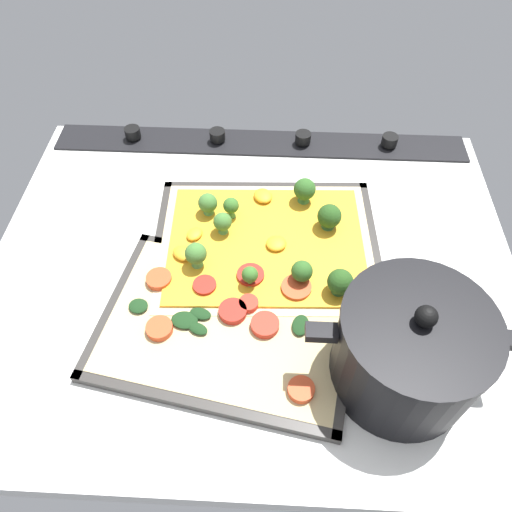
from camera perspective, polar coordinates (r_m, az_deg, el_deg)
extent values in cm
cube|color=silver|center=(72.03, -0.48, -1.91)|extent=(77.17, 63.07, 3.00)
cube|color=black|center=(90.31, 0.48, 13.26)|extent=(74.08, 7.00, 0.80)
cylinder|color=black|center=(91.78, 15.47, 13.01)|extent=(2.80, 2.80, 1.80)
cylinder|color=black|center=(89.61, 5.57, 13.71)|extent=(2.80, 2.80, 1.80)
cylinder|color=black|center=(90.07, -4.58, 14.02)|extent=(2.80, 2.80, 1.80)
cylinder|color=black|center=(93.12, -14.34, 13.92)|extent=(2.80, 2.80, 1.80)
cube|color=#33302D|center=(72.45, 1.18, 0.77)|extent=(34.48, 28.43, 0.50)
cube|color=#33302D|center=(80.98, 1.14, 8.07)|extent=(33.43, 2.55, 1.30)
cube|color=#33302D|center=(64.70, 1.25, -7.93)|extent=(33.43, 2.55, 1.30)
cube|color=#33302D|center=(74.16, 13.73, 0.87)|extent=(2.29, 27.12, 1.30)
cube|color=#33302D|center=(73.67, -11.44, 1.02)|extent=(2.29, 27.12, 1.30)
cube|color=beige|center=(71.87, 1.19, 1.14)|extent=(31.99, 25.93, 1.00)
cube|color=gold|center=(71.33, 1.20, 1.50)|extent=(29.41, 23.36, 0.40)
cone|color=#68AD54|center=(72.33, -3.90, 3.21)|extent=(1.51, 1.51, 1.11)
sphere|color=#427533|center=(71.16, -3.96, 4.05)|extent=(2.74, 2.74, 2.74)
cone|color=#68AD54|center=(68.60, -6.96, -0.65)|extent=(1.69, 1.69, 1.33)
sphere|color=#427533|center=(67.19, -7.11, 0.30)|extent=(3.07, 3.07, 3.07)
cone|color=#5B9F46|center=(74.34, -2.91, 5.12)|extent=(1.33, 1.33, 1.36)
sphere|color=#386B28|center=(73.20, -2.96, 5.97)|extent=(2.42, 2.42, 2.42)
cone|color=#4D8B3F|center=(76.96, 5.65, 6.83)|extent=(1.88, 1.88, 1.20)
sphere|color=#2D5B23|center=(75.66, 5.76, 7.84)|extent=(3.41, 3.41, 3.41)
cone|color=#427635|center=(73.68, 8.48, 3.71)|extent=(1.97, 1.97, 0.96)
sphere|color=#264C1C|center=(72.36, 8.64, 4.68)|extent=(3.58, 3.58, 3.58)
cone|color=#5B9F46|center=(66.12, -0.65, -2.96)|extent=(1.25, 1.25, 1.28)
sphere|color=#386B28|center=(64.91, -0.66, -2.19)|extent=(2.26, 2.26, 2.26)
cone|color=#4D8B3F|center=(66.86, 5.33, -2.60)|extent=(1.63, 1.63, 1.01)
sphere|color=#2D5B23|center=(65.56, 5.44, -1.78)|extent=(2.96, 2.96, 2.96)
cone|color=#68AD54|center=(75.22, -5.61, 5.39)|extent=(1.62, 1.62, 1.00)
sphere|color=#427533|center=(74.07, -5.71, 6.25)|extent=(2.95, 2.95, 2.95)
cone|color=#427635|center=(66.50, 9.69, -3.88)|extent=(1.92, 1.92, 0.91)
sphere|color=#264C1C|center=(65.08, 9.90, -3.00)|extent=(3.49, 3.49, 3.49)
ellipsoid|color=gold|center=(70.03, -8.64, 0.30)|extent=(3.97, 3.86, 1.11)
ellipsoid|color=gold|center=(72.27, -7.25, 2.59)|extent=(3.16, 3.39, 0.94)
ellipsoid|color=gold|center=(77.09, 0.84, 7.11)|extent=(3.93, 4.15, 1.15)
ellipsoid|color=gold|center=(70.52, 2.40, 1.49)|extent=(4.06, 4.01, 1.05)
cube|color=#33302D|center=(65.05, -3.40, -8.25)|extent=(36.84, 29.38, 0.50)
cube|color=#33302D|center=(70.78, -1.00, -0.39)|extent=(32.74, 7.18, 1.30)
cube|color=#33302D|center=(60.14, -6.39, -17.11)|extent=(32.74, 7.18, 1.30)
cube|color=#33302D|center=(63.91, 10.74, -10.77)|extent=(5.50, 23.59, 1.30)
cube|color=#33302D|center=(69.25, -16.27, -5.16)|extent=(5.50, 23.59, 1.30)
cube|color=tan|center=(64.44, -3.43, -7.94)|extent=(34.04, 26.58, 0.90)
cylinder|color=red|center=(64.84, -1.05, -5.62)|extent=(2.63, 2.63, 1.00)
cylinder|color=#B22319|center=(66.78, -6.06, -3.54)|extent=(3.23, 3.23, 1.00)
cylinder|color=#B22319|center=(67.42, -0.35, -2.35)|extent=(3.83, 3.83, 1.00)
cylinder|color=red|center=(63.14, 1.07, -8.11)|extent=(3.71, 3.71, 1.00)
cylinder|color=#D14723|center=(68.42, -11.35, -2.69)|extent=(3.52, 3.52, 1.00)
cylinder|color=#D14723|center=(66.43, 4.76, -3.81)|extent=(4.17, 4.17, 1.00)
cylinder|color=#D14723|center=(59.43, 5.34, -15.40)|extent=(3.23, 3.23, 1.00)
cylinder|color=#B22319|center=(64.26, -2.75, -6.52)|extent=(3.73, 3.73, 1.00)
cylinder|color=#D14723|center=(64.08, -11.30, -8.35)|extent=(3.46, 3.46, 1.00)
ellipsoid|color=#193819|center=(63.48, 5.27, -8.11)|extent=(2.79, 3.53, 0.60)
ellipsoid|color=#193819|center=(64.53, -6.56, -6.76)|extent=(3.29, 2.45, 0.60)
ellipsoid|color=#193819|center=(63.40, -6.85, -8.50)|extent=(3.10, 2.56, 0.60)
ellipsoid|color=#193819|center=(64.29, -8.41, -7.47)|extent=(3.79, 2.99, 0.60)
ellipsoid|color=#193819|center=(66.62, -13.70, -5.73)|extent=(3.07, 2.88, 0.60)
ellipsoid|color=#193819|center=(64.85, -2.50, -5.84)|extent=(3.05, 3.13, 0.60)
cylinder|color=black|center=(59.39, 17.41, -10.77)|extent=(16.94, 16.94, 11.77)
cylinder|color=black|center=(54.14, 18.99, -7.64)|extent=(17.28, 17.28, 0.80)
sphere|color=black|center=(52.84, 19.43, -6.74)|extent=(2.40, 2.40, 2.40)
cube|color=black|center=(59.99, 27.87, -8.77)|extent=(3.60, 2.00, 1.20)
cube|color=black|center=(54.16, 7.73, -8.89)|extent=(3.60, 2.00, 1.20)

